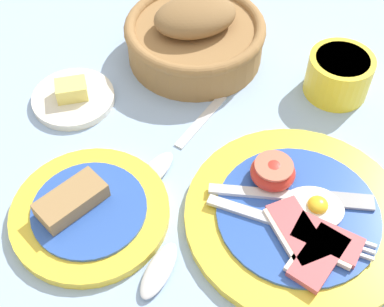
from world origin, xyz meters
TOP-DOWN VIEW (x-y plane):
  - ground_plane at (0.00, 0.00)m, footprint 3.00×3.00m
  - breakfast_plate at (0.06, 0.01)m, footprint 0.25×0.25m
  - bread_plate at (-0.17, 0.02)m, footprint 0.18×0.18m
  - sugar_cup at (0.14, 0.22)m, footprint 0.09×0.09m
  - bread_basket at (-0.05, 0.29)m, footprint 0.20×0.20m
  - butter_dish at (-0.21, 0.21)m, footprint 0.11×0.11m
  - teaspoon_by_saucer at (-0.08, 0.10)m, footprint 0.13×0.17m
  - teaspoon_near_cup at (-0.10, -0.07)m, footprint 0.10×0.18m

SIDE VIEW (x-z plane):
  - ground_plane at x=0.00m, z-range 0.00..0.00m
  - teaspoon_by_saucer at x=-0.08m, z-range 0.00..0.01m
  - teaspoon_near_cup at x=-0.10m, z-range 0.00..0.01m
  - butter_dish at x=-0.21m, z-range -0.01..0.02m
  - bread_plate at x=-0.17m, z-range -0.01..0.03m
  - breakfast_plate at x=0.06m, z-range -0.01..0.03m
  - sugar_cup at x=0.14m, z-range 0.00..0.06m
  - bread_basket at x=-0.05m, z-range -0.01..0.08m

